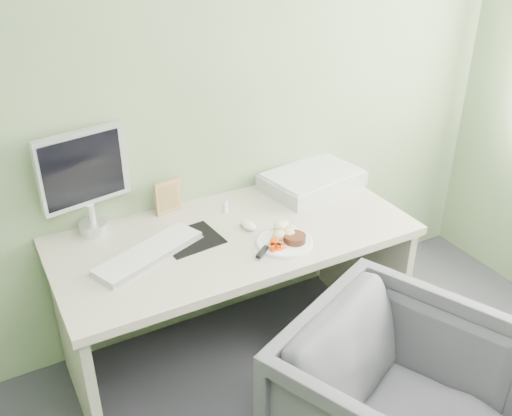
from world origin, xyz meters
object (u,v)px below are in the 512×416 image
desk (234,266)px  monitor (85,177)px  plate (285,242)px  scanner (312,180)px  desk_chair (398,411)px

desk → monitor: (-0.55, 0.31, 0.45)m
plate → monitor: monitor is taller
plate → scanner: size_ratio=0.51×
desk → plate: bearing=-50.6°
scanner → monitor: (-1.11, 0.10, 0.23)m
plate → monitor: (-0.70, 0.50, 0.26)m
monitor → desk_chair: bearing=-68.6°
desk → desk_chair: desk is taller
scanner → monitor: monitor is taller
monitor → desk_chair: monitor is taller
plate → desk_chair: bearing=-83.3°
scanner → monitor: bearing=165.5°
scanner → desk_chair: size_ratio=0.62×
desk → monitor: bearing=150.4°
scanner → plate: bearing=-144.7°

